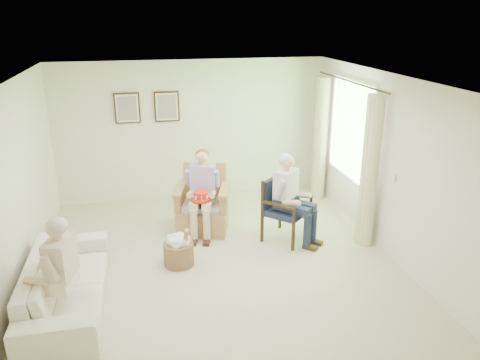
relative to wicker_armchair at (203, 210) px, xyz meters
The scene contains 19 objects.
floor 1.28m from the wicker_armchair, 88.04° to the right, with size 5.50×5.50×0.00m, color beige.
back_wall 1.80m from the wicker_armchair, 88.40° to the left, with size 5.00×0.04×2.60m, color silver.
front_wall 4.10m from the wicker_armchair, 89.39° to the right, with size 5.00×0.04×2.60m, color silver.
left_wall 2.92m from the wicker_armchair, 153.26° to the right, with size 0.04×5.50×2.60m, color silver.
right_wall 2.99m from the wicker_armchair, 25.97° to the right, with size 0.04×5.50×2.60m, color silver.
ceiling 2.59m from the wicker_armchair, 88.04° to the right, with size 5.00×5.50×0.02m, color white.
window 2.80m from the wicker_armchair, ahead, with size 0.13×2.50×1.63m.
curtain_left 2.71m from the wicker_armchair, 23.23° to the right, with size 0.34×0.34×2.30m, color beige.
curtain_right 2.68m from the wicker_armchair, 21.65° to the left, with size 0.34×0.34×2.30m, color beige.
framed_print_left 2.34m from the wicker_armchair, 126.94° to the left, with size 0.45×0.05×0.55m.
framed_print_right 2.11m from the wicker_armchair, 105.47° to the left, with size 0.45×0.05×0.55m.
wicker_armchair is the anchor object (origin of this frame).
wood_armchair 1.37m from the wicker_armchair, 24.75° to the right, with size 0.63×0.59×0.98m.
sofa 2.64m from the wicker_armchair, 136.35° to the right, with size 0.86×2.21×0.65m, color white.
person_wicker 0.48m from the wicker_armchair, 90.00° to the right, with size 0.40×0.63×1.35m.
person_dark 1.50m from the wicker_armchair, 30.66° to the right, with size 0.40×0.62×1.37m.
person_sofa 2.93m from the wicker_armchair, 131.15° to the right, with size 0.42×0.63×1.29m.
red_hat 0.50m from the wicker_armchair, 101.67° to the right, with size 0.30×0.30×0.14m.
hatbox 1.21m from the wicker_armchair, 114.40° to the right, with size 0.52×0.52×0.63m.
Camera 1 is at (-0.95, -5.78, 3.39)m, focal length 35.00 mm.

